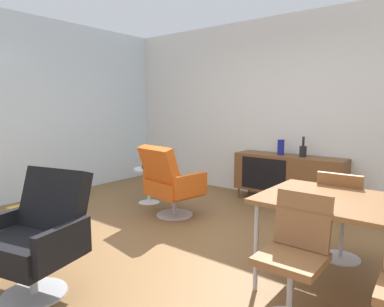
{
  "coord_description": "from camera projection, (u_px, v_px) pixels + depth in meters",
  "views": [
    {
      "loc": [
        2.02,
        -2.45,
        1.43
      ],
      "look_at": [
        -0.18,
        0.33,
        0.94
      ],
      "focal_mm": 31.75,
      "sensor_mm": 36.0,
      "label": 1
    }
  ],
  "objects": [
    {
      "name": "vase_sculptural_dark",
      "position": [
        303.0,
        150.0,
        4.84
      ],
      "size": [
        0.1,
        0.1,
        0.29
      ],
      "color": "black",
      "rests_on": "sideboard"
    },
    {
      "name": "sideboard",
      "position": [
        288.0,
        174.0,
        5.02
      ],
      "size": [
        1.6,
        0.45,
        0.72
      ],
      "color": "brown",
      "rests_on": "ground_plane"
    },
    {
      "name": "ground_plane",
      "position": [
        186.0,
        253.0,
        3.34
      ],
      "size": [
        8.32,
        8.32,
        0.0
      ],
      "primitive_type": "plane",
      "color": "brown"
    },
    {
      "name": "dining_table",
      "position": [
        373.0,
        210.0,
        2.44
      ],
      "size": [
        1.6,
        0.9,
        0.74
      ],
      "color": "brown",
      "rests_on": "ground_plane"
    },
    {
      "name": "armchair_black_shell",
      "position": [
        38.0,
        233.0,
        2.6
      ],
      "size": [
        0.82,
        0.78,
        0.95
      ],
      "color": "black",
      "rests_on": "ground_plane"
    },
    {
      "name": "magazine_stack",
      "position": [
        26.0,
        212.0,
        4.4
      ],
      "size": [
        0.33,
        0.4,
        0.16
      ],
      "color": "#99668C",
      "rests_on": "ground_plane"
    },
    {
      "name": "dining_chair_front_left",
      "position": [
        295.0,
        253.0,
        2.25
      ],
      "size": [
        0.4,
        0.42,
        0.86
      ],
      "color": "brown",
      "rests_on": "ground_plane"
    },
    {
      "name": "wall_window_left",
      "position": [
        21.0,
        109.0,
        5.11
      ],
      "size": [
        0.12,
        5.6,
        2.8
      ],
      "primitive_type": "cube",
      "color": "silver",
      "rests_on": "ground_plane"
    },
    {
      "name": "vase_cobalt",
      "position": [
        281.0,
        147.0,
        5.04
      ],
      "size": [
        0.1,
        0.1,
        0.23
      ],
      "color": "navy",
      "rests_on": "sideboard"
    },
    {
      "name": "fruit_bowl",
      "position": [
        149.0,
        165.0,
        5.05
      ],
      "size": [
        0.2,
        0.2,
        0.11
      ],
      "color": "#262628",
      "rests_on": "side_table_round"
    },
    {
      "name": "side_table_round",
      "position": [
        149.0,
        181.0,
        5.08
      ],
      "size": [
        0.44,
        0.44,
        0.52
      ],
      "color": "white",
      "rests_on": "ground_plane"
    },
    {
      "name": "lounge_chair_red",
      "position": [
        170.0,
        181.0,
        4.41
      ],
      "size": [
        0.8,
        0.75,
        0.95
      ],
      "color": "#D85919",
      "rests_on": "ground_plane"
    },
    {
      "name": "wall_back",
      "position": [
        293.0,
        109.0,
        5.17
      ],
      "size": [
        6.8,
        0.12,
        2.8
      ],
      "primitive_type": "cube",
      "color": "silver",
      "rests_on": "ground_plane"
    },
    {
      "name": "dining_chair_back_left",
      "position": [
        341.0,
        212.0,
        3.12
      ],
      "size": [
        0.41,
        0.43,
        0.86
      ],
      "color": "brown",
      "rests_on": "ground_plane"
    }
  ]
}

